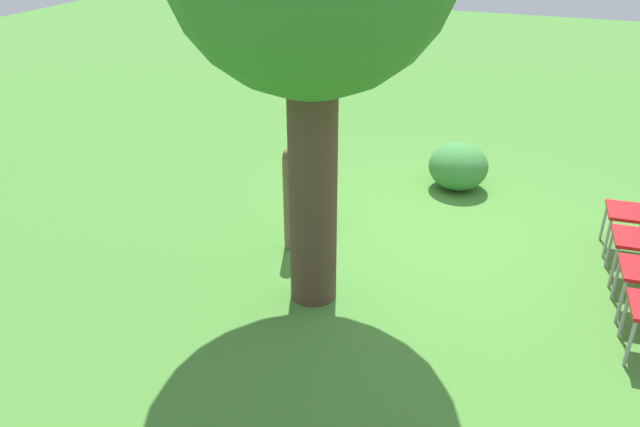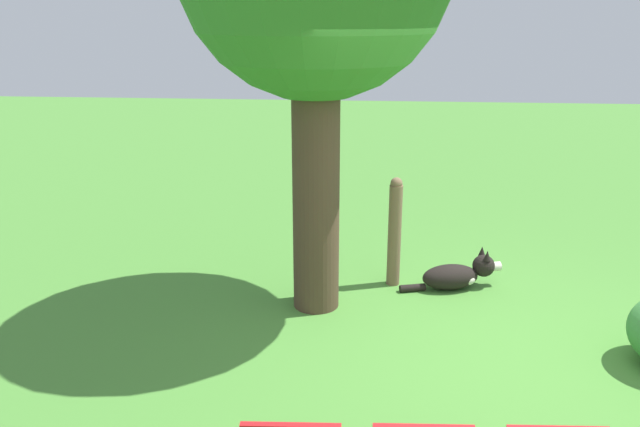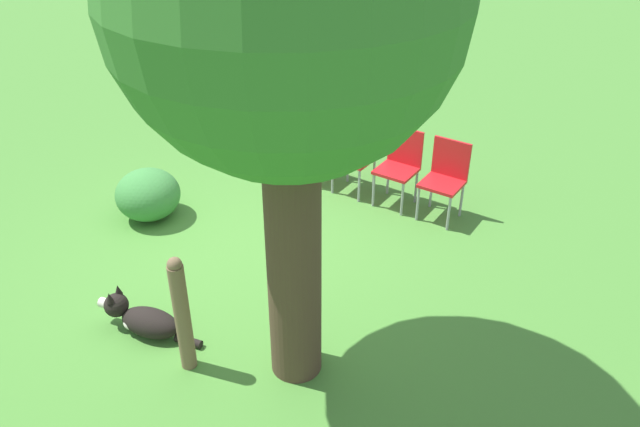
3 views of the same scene
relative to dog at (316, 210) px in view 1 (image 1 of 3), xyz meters
name	(u,v)px [view 1 (image 1 of 3)]	position (x,y,z in m)	size (l,w,h in m)	color
ground_plane	(426,242)	(-1.27, 0.03, -0.14)	(30.00, 30.00, 0.00)	#478433
dog	(316,210)	(0.00, 0.00, 0.00)	(0.44, 1.01, 0.40)	black
fence_post	(290,199)	(0.04, 0.64, 0.42)	(0.13, 0.13, 1.11)	brown
red_chair_0	(640,206)	(-3.28, -0.54, 0.39)	(0.45, 0.47, 0.91)	red
low_shrub	(458,166)	(-1.32, -1.49, 0.15)	(0.73, 0.73, 0.59)	#3D843D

